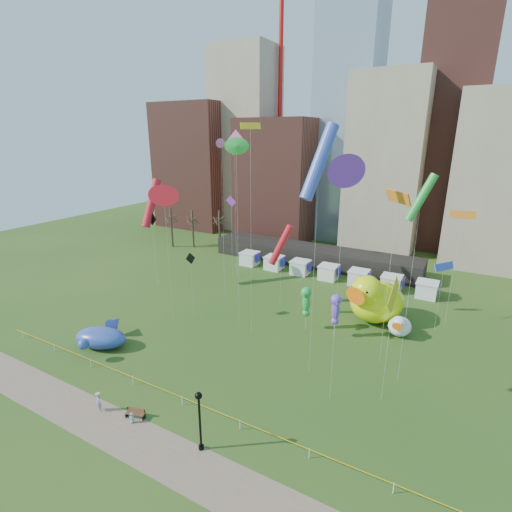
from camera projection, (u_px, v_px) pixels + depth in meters
The scene contains 34 objects.
ground at pixel (182, 405), 34.12m from camera, with size 160.00×160.00×0.00m, color #244B17.
footpath at pixel (141, 443), 29.96m from camera, with size 70.00×4.00×0.02m, color #755E49.
skyline at pixel (381, 141), 77.28m from camera, with size 101.00×23.00×68.00m.
crane_left at pixel (285, 17), 82.81m from camera, with size 23.00×1.00×76.00m.
pavilion at pixel (313, 256), 70.39m from camera, with size 38.00×6.00×3.20m, color black.
vendor_tents at pixel (328, 273), 63.22m from camera, with size 33.24×2.80×2.40m.
bare_trees at pixel (194, 228), 80.61m from camera, with size 8.44×6.44×8.50m.
caution_tape at pixel (182, 399), 33.91m from camera, with size 50.00×0.06×0.90m.
big_duck at pixel (375, 299), 48.44m from camera, with size 8.67×9.42×6.56m.
small_duck at pixel (399, 326), 45.46m from camera, with size 2.73×3.66×2.81m.
seahorse_green at pixel (306, 299), 46.01m from camera, with size 1.29×1.63×5.60m.
seahorse_purple at pixel (336, 307), 44.19m from camera, with size 1.62×1.84×5.54m.
whale_inflatable at pixel (102, 336), 43.24m from camera, with size 6.63×7.53×2.62m.
park_bench at pixel (136, 413), 32.52m from camera, with size 1.71×0.96×0.83m.
lamppost at pixel (199, 414), 28.39m from camera, with size 0.54×0.54×5.22m.
woman at pixel (99, 403), 33.13m from camera, with size 0.61×0.40×1.68m, color white.
toddler at pixel (132, 418), 31.85m from camera, with size 0.34×0.25×0.97m, color silver.
kite_0 at pixel (151, 203), 57.25m from camera, with size 1.24×4.19×16.60m.
kite_1 at pixel (221, 145), 50.84m from camera, with size 0.27×1.24×22.34m.
kite_2 at pixel (191, 260), 47.81m from camera, with size 0.24×1.58×8.96m.
kite_3 at pixel (236, 147), 42.45m from camera, with size 1.86×0.76×22.57m.
kite_4 at pixel (394, 296), 31.82m from camera, with size 0.28×3.36×11.93m.
kite_5 at pixel (319, 162), 32.51m from camera, with size 2.65×3.93×23.93m.
kite_6 at pixel (398, 198), 35.25m from camera, with size 2.82×3.11×17.97m.
kite_7 at pixel (346, 171), 28.73m from camera, with size 1.55×2.33×21.57m.
kite_8 at pixel (281, 245), 51.66m from camera, with size 3.39×2.48×11.53m.
kite_9 at pixel (234, 144), 58.55m from camera, with size 3.73×0.09×23.51m.
kite_10 at pixel (151, 218), 57.40m from camera, with size 2.49×0.36×12.31m.
kite_11 at pixel (421, 198), 31.79m from camera, with size 2.41×1.85×19.95m.
kite_12 at pixel (250, 130), 39.59m from camera, with size 1.72×1.78×24.04m.
kite_13 at pixel (444, 267), 44.61m from camera, with size 2.03×2.64×8.68m.
kite_14 at pixel (463, 215), 42.94m from camera, with size 2.71×0.89×14.73m.
kite_15 at pixel (231, 204), 60.85m from camera, with size 1.74×0.29×13.62m.
kite_16 at pixel (164, 195), 44.51m from camera, with size 2.43×1.20×17.38m.
Camera 1 is at (19.60, -21.64, 23.01)m, focal length 27.00 mm.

